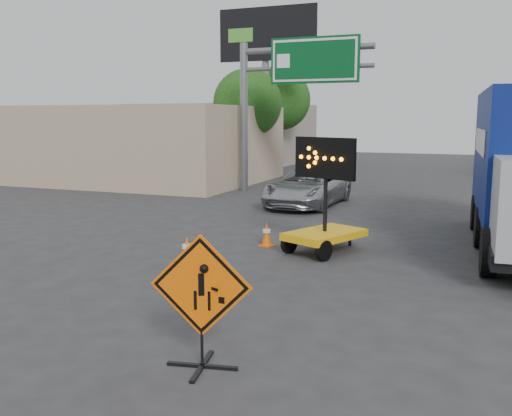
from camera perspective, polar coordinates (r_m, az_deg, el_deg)
The scene contains 13 objects.
ground at distance 8.60m, azimuth -8.73°, elevation -14.53°, with size 100.00×100.00×0.00m, color #2D2D30.
storefront_left_near at distance 32.32m, azimuth -12.16°, elevation 6.32°, with size 14.00×10.00×4.00m, color tan.
storefront_left_far at distance 45.02m, azimuth -3.16°, elevation 7.47°, with size 12.00×10.00×4.40m, color gray.
highway_gantry at distance 26.19m, azimuth 3.01°, elevation 12.63°, with size 6.18×0.38×6.90m.
billboard at distance 35.13m, azimuth 1.13°, elevation 15.46°, with size 6.10×0.54×9.85m.
tree_left_near at distance 31.20m, azimuth -0.85°, elevation 10.40°, with size 3.71×3.71×6.03m.
tree_left_far at distance 39.03m, azimuth 2.41°, elevation 10.76°, with size 4.10×4.10×6.66m.
construction_sign at distance 7.87m, azimuth -5.50°, elevation -9.00°, with size 1.40×1.00×1.89m.
arrow_board at distance 14.65m, azimuth 6.90°, elevation -1.91°, with size 1.96×2.39×2.94m.
pickup_truck at distance 22.45m, azimuth 5.19°, elevation 2.08°, with size 2.38×5.17×1.44m, color #AEB0B5.
cone_a at distance 11.77m, azimuth -4.14°, elevation -6.20°, with size 0.45×0.45×0.67m.
cone_b at distance 13.47m, azimuth -6.92°, elevation -4.22°, with size 0.47×0.47×0.70m.
cone_c at distance 15.33m, azimuth 1.07°, elevation -2.63°, with size 0.40×0.40×0.65m.
Camera 1 is at (4.09, -6.75, 3.43)m, focal length 40.00 mm.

